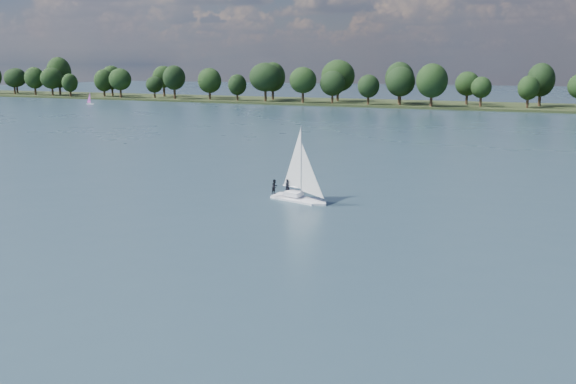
% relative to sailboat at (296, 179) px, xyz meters
% --- Properties ---
extents(ground, '(700.00, 700.00, 0.00)m').
position_rel_sailboat_xyz_m(ground, '(-5.69, 55.29, -2.36)').
color(ground, '#233342').
rests_on(ground, ground).
extents(far_shore, '(660.00, 40.00, 1.50)m').
position_rel_sailboat_xyz_m(far_shore, '(-5.69, 167.29, -2.36)').
color(far_shore, black).
rests_on(far_shore, ground).
extents(sailboat, '(6.65, 3.48, 8.43)m').
position_rel_sailboat_xyz_m(sailboat, '(0.00, 0.00, 0.00)').
color(sailboat, white).
rests_on(sailboat, ground).
extents(dinghy_pink, '(3.02, 1.62, 4.58)m').
position_rel_sailboat_xyz_m(dinghy_pink, '(-139.29, 121.90, -1.27)').
color(dinghy_pink, white).
rests_on(dinghy_pink, ground).
extents(pontoon, '(4.23, 2.52, 0.50)m').
position_rel_sailboat_xyz_m(pontoon, '(-167.54, 150.40, -2.36)').
color(pontoon, slate).
rests_on(pontoon, ground).
extents(treeline, '(562.74, 74.14, 18.60)m').
position_rel_sailboat_xyz_m(treeline, '(-16.66, 163.60, 5.65)').
color(treeline, black).
rests_on(treeline, ground).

